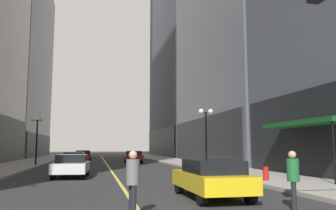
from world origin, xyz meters
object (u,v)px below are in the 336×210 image
(car_red, at_px, (83,155))
(street_lamp_right_mid, at_px, (206,125))
(car_yellow, at_px, (211,177))
(car_white, at_px, (72,165))
(street_lamp_left_far, at_px, (37,130))
(pedestrian_in_grey_suit, at_px, (133,178))
(fire_hydrant_right, at_px, (266,175))
(car_maroon, at_px, (133,156))
(car_silver, at_px, (74,159))
(pedestrian_in_green_parka, at_px, (293,176))

(car_red, xyz_separation_m, street_lamp_right_mid, (9.07, -23.06, 2.54))
(car_yellow, bearing_deg, car_white, 118.83)
(street_lamp_left_far, xyz_separation_m, street_lamp_right_mid, (12.80, -9.86, 0.00))
(car_white, xyz_separation_m, pedestrian_in_grey_suit, (2.25, -12.19, 0.25))
(street_lamp_right_mid, height_order, fire_hydrant_right, street_lamp_right_mid)
(pedestrian_in_grey_suit, xyz_separation_m, fire_hydrant_right, (7.17, 6.80, -0.56))
(street_lamp_left_far, bearing_deg, car_red, 74.24)
(car_red, bearing_deg, car_maroon, -51.50)
(car_red, xyz_separation_m, fire_hydrant_right, (9.57, -30.71, -0.32))
(car_yellow, distance_m, car_red, 35.26)
(car_maroon, bearing_deg, car_silver, -125.62)
(car_red, height_order, street_lamp_left_far, street_lamp_left_far)
(pedestrian_in_grey_suit, height_order, street_lamp_right_mid, street_lamp_right_mid)
(car_yellow, xyz_separation_m, pedestrian_in_green_parka, (1.51, -2.62, 0.24))
(car_maroon, height_order, fire_hydrant_right, car_maroon)
(car_red, distance_m, fire_hydrant_right, 32.17)
(car_maroon, height_order, pedestrian_in_grey_suit, pedestrian_in_grey_suit)
(car_maroon, xyz_separation_m, street_lamp_right_mid, (3.40, -15.93, 2.54))
(car_red, distance_m, street_lamp_right_mid, 24.91)
(street_lamp_left_far, xyz_separation_m, fire_hydrant_right, (13.30, -17.51, -2.86))
(car_white, distance_m, street_lamp_right_mid, 9.55)
(pedestrian_in_grey_suit, height_order, street_lamp_left_far, street_lamp_left_far)
(street_lamp_right_mid, bearing_deg, fire_hydrant_right, -86.26)
(pedestrian_in_green_parka, relative_size, street_lamp_left_far, 0.37)
(car_silver, height_order, street_lamp_left_far, street_lamp_left_far)
(pedestrian_in_green_parka, xyz_separation_m, fire_hydrant_right, (2.66, 6.76, -0.55))
(pedestrian_in_green_parka, xyz_separation_m, street_lamp_left_far, (-10.64, 24.26, 2.30))
(car_silver, xyz_separation_m, car_maroon, (5.94, 8.29, 0.00))
(pedestrian_in_grey_suit, bearing_deg, street_lamp_left_far, 104.16)
(car_white, distance_m, car_silver, 9.91)
(car_maroon, relative_size, car_red, 1.16)
(car_yellow, relative_size, pedestrian_in_grey_suit, 2.45)
(car_white, bearing_deg, car_maroon, 73.13)
(pedestrian_in_green_parka, bearing_deg, car_white, 119.09)
(pedestrian_in_grey_suit, distance_m, street_lamp_left_far, 25.17)
(street_lamp_left_far, bearing_deg, car_maroon, 32.87)
(car_yellow, height_order, car_silver, same)
(car_maroon, height_order, car_red, same)
(street_lamp_left_far, bearing_deg, fire_hydrant_right, -52.77)
(car_red, height_order, pedestrian_in_grey_suit, pedestrian_in_grey_suit)
(street_lamp_left_far, bearing_deg, car_white, -72.25)
(car_maroon, bearing_deg, pedestrian_in_green_parka, -87.66)
(car_white, distance_m, pedestrian_in_green_parka, 13.90)
(car_silver, bearing_deg, fire_hydrant_right, -57.23)
(car_maroon, distance_m, street_lamp_left_far, 11.47)
(pedestrian_in_grey_suit, relative_size, fire_hydrant_right, 2.07)
(car_red, distance_m, street_lamp_left_far, 13.95)
(pedestrian_in_grey_suit, bearing_deg, pedestrian_in_green_parka, 0.52)
(car_yellow, bearing_deg, street_lamp_left_far, 112.86)
(car_red, xyz_separation_m, street_lamp_left_far, (-3.73, -13.20, 2.54))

